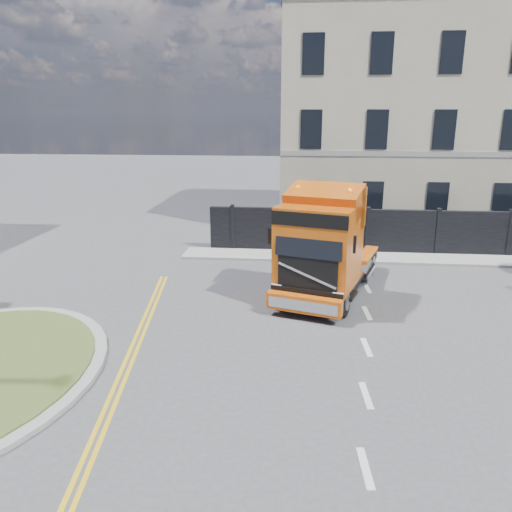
# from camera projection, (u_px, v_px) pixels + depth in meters

# --- Properties ---
(ground) EXTENTS (120.00, 120.00, 0.00)m
(ground) POSITION_uv_depth(u_px,v_px,m) (259.00, 336.00, 14.04)
(ground) COLOR #424244
(ground) RESTS_ON ground
(hoarding_fence) EXTENTS (18.80, 0.25, 2.00)m
(hoarding_fence) POSITION_uv_depth(u_px,v_px,m) (426.00, 233.00, 21.77)
(hoarding_fence) COLOR black
(hoarding_fence) RESTS_ON ground
(georgian_building) EXTENTS (12.30, 10.30, 12.80)m
(georgian_building) POSITION_uv_depth(u_px,v_px,m) (393.00, 118.00, 27.67)
(georgian_building) COLOR #B8B292
(georgian_building) RESTS_ON ground
(pavement_far) EXTENTS (20.00, 1.60, 0.12)m
(pavement_far) POSITION_uv_depth(u_px,v_px,m) (416.00, 259.00, 21.22)
(pavement_far) COLOR gray
(pavement_far) RESTS_ON ground
(truck) EXTENTS (4.07, 6.65, 3.74)m
(truck) POSITION_uv_depth(u_px,v_px,m) (324.00, 250.00, 16.54)
(truck) COLOR black
(truck) RESTS_ON ground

